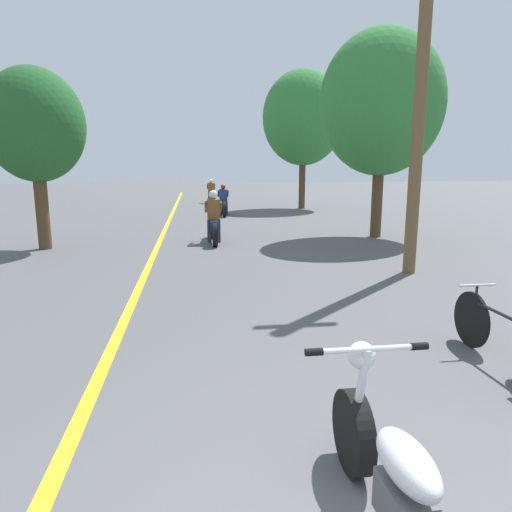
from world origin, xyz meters
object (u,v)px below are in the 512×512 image
(motorcycle_rider_mid, at_px, (223,204))
(bicycle_parked, at_px, (502,334))
(roadside_tree_left, at_px, (35,126))
(roadside_tree_right_near, at_px, (382,103))
(motorcycle_foreground, at_px, (401,490))
(utility_pole, at_px, (421,86))
(motorcycle_rider_far, at_px, (211,194))
(motorcycle_rider_lead, at_px, (214,223))
(roadside_tree_right_far, at_px, (303,118))

(motorcycle_rider_mid, height_order, bicycle_parked, motorcycle_rider_mid)
(roadside_tree_left, bearing_deg, roadside_tree_right_near, 5.15)
(roadside_tree_right_near, bearing_deg, motorcycle_foreground, -111.55)
(roadside_tree_right_near, xyz_separation_m, motorcycle_rider_mid, (-4.15, 6.70, -3.35))
(utility_pole, relative_size, motorcycle_rider_far, 3.24)
(roadside_tree_right_near, bearing_deg, roadside_tree_left, -174.85)
(roadside_tree_left, xyz_separation_m, motorcycle_rider_lead, (4.35, 0.45, -2.51))
(utility_pole, bearing_deg, roadside_tree_left, 154.77)
(roadside_tree_left, relative_size, motorcycle_rider_far, 2.09)
(roadside_tree_right_near, distance_m, motorcycle_rider_mid, 8.56)
(utility_pole, xyz_separation_m, roadside_tree_right_near, (1.18, 4.62, 0.31))
(motorcycle_foreground, bearing_deg, motorcycle_rider_mid, 89.35)
(bicycle_parked, bearing_deg, motorcycle_rider_far, 95.52)
(utility_pole, xyz_separation_m, motorcycle_foreground, (-3.17, -6.39, -3.15))
(motorcycle_rider_far, bearing_deg, bicycle_parked, -84.48)
(roadside_tree_left, xyz_separation_m, motorcycle_foreground, (4.87, -10.18, -2.65))
(motorcycle_rider_lead, bearing_deg, roadside_tree_left, -174.08)
(roadside_tree_right_far, distance_m, motorcycle_rider_mid, 6.37)
(roadside_tree_right_far, distance_m, bicycle_parked, 19.01)
(motorcycle_rider_lead, relative_size, motorcycle_rider_far, 0.98)
(roadside_tree_right_far, bearing_deg, motorcycle_rider_lead, -116.03)
(motorcycle_rider_lead, bearing_deg, motorcycle_rider_far, 88.10)
(roadside_tree_right_far, distance_m, roadside_tree_left, 13.96)
(motorcycle_rider_mid, bearing_deg, motorcycle_rider_lead, -95.84)
(utility_pole, height_order, motorcycle_rider_far, utility_pole)
(utility_pole, bearing_deg, motorcycle_rider_mid, 104.72)
(bicycle_parked, bearing_deg, roadside_tree_left, 131.06)
(utility_pole, xyz_separation_m, roadside_tree_left, (-8.05, 3.79, -0.50))
(roadside_tree_right_near, bearing_deg, roadside_tree_right_far, 90.07)
(motorcycle_rider_mid, bearing_deg, utility_pole, -75.28)
(roadside_tree_right_near, height_order, motorcycle_foreground, roadside_tree_right_near)
(utility_pole, bearing_deg, motorcycle_foreground, -116.41)
(motorcycle_foreground, relative_size, motorcycle_rider_mid, 1.07)
(bicycle_parked, bearing_deg, roadside_tree_right_near, 75.94)
(utility_pole, bearing_deg, roadside_tree_right_near, 75.74)
(motorcycle_foreground, height_order, bicycle_parked, motorcycle_foreground)
(roadside_tree_right_near, height_order, motorcycle_rider_mid, roadside_tree_right_near)
(utility_pole, xyz_separation_m, motorcycle_rider_far, (-3.23, 18.35, -3.04))
(roadside_tree_right_near, bearing_deg, bicycle_parked, -104.06)
(utility_pole, relative_size, bicycle_parked, 4.02)
(roadside_tree_right_near, distance_m, bicycle_parked, 9.79)
(roadside_tree_right_near, height_order, roadside_tree_right_far, roadside_tree_right_far)
(motorcycle_rider_mid, bearing_deg, roadside_tree_left, -123.98)
(roadside_tree_right_near, bearing_deg, utility_pole, -104.26)
(roadside_tree_right_far, height_order, motorcycle_rider_mid, roadside_tree_right_far)
(bicycle_parked, bearing_deg, motorcycle_rider_lead, 107.34)
(motorcycle_foreground, xyz_separation_m, motorcycle_rider_far, (-0.06, 24.74, 0.12))
(utility_pole, relative_size, motorcycle_rider_lead, 3.32)
(motorcycle_rider_mid, bearing_deg, bicycle_parked, -82.94)
(roadside_tree_right_far, bearing_deg, roadside_tree_left, -131.52)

